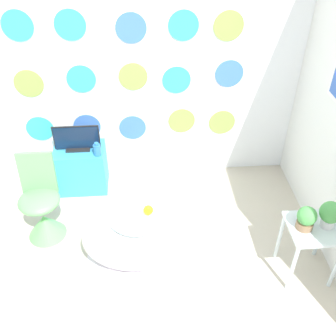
# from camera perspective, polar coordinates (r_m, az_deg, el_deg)

# --- Properties ---
(ground_plane) EXTENTS (12.00, 12.00, 0.00)m
(ground_plane) POSITION_cam_1_polar(r_m,az_deg,el_deg) (3.20, -4.23, -22.26)
(ground_plane) COLOR #BCB29E
(wall_back_dotted) EXTENTS (4.31, 0.05, 2.60)m
(wall_back_dotted) POSITION_cam_1_polar(r_m,az_deg,el_deg) (3.81, -5.61, 15.10)
(wall_back_dotted) COLOR white
(wall_back_dotted) RESTS_ON ground_plane
(rug) EXTENTS (1.06, 0.86, 0.01)m
(rug) POSITION_cam_1_polar(r_m,az_deg,el_deg) (3.52, -3.00, -13.91)
(rug) COLOR silver
(rug) RESTS_ON ground_plane
(bathtub) EXTENTS (0.96, 0.60, 0.56)m
(bathtub) POSITION_cam_1_polar(r_m,az_deg,el_deg) (3.37, -4.23, -9.71)
(bathtub) COLOR white
(bathtub) RESTS_ON ground_plane
(rubber_duck) EXTENTS (0.08, 0.09, 0.09)m
(rubber_duck) POSITION_cam_1_polar(r_m,az_deg,el_deg) (3.12, -2.88, -6.08)
(rubber_duck) COLOR yellow
(rubber_duck) RESTS_ON bathtub
(chair) EXTENTS (0.37, 0.37, 0.83)m
(chair) POSITION_cam_1_polar(r_m,az_deg,el_deg) (3.75, -17.72, -6.16)
(chair) COLOR #66C166
(chair) RESTS_ON ground_plane
(tv_cabinet) EXTENTS (0.51, 0.36, 0.49)m
(tv_cabinet) POSITION_cam_1_polar(r_m,az_deg,el_deg) (4.20, -12.41, -0.01)
(tv_cabinet) COLOR #389ED6
(tv_cabinet) RESTS_ON ground_plane
(tv) EXTENTS (0.45, 0.12, 0.27)m
(tv) POSITION_cam_1_polar(r_m,az_deg,el_deg) (3.99, -13.10, 4.08)
(tv) COLOR black
(tv) RESTS_ON tv_cabinet
(vase) EXTENTS (0.07, 0.07, 0.14)m
(vase) POSITION_cam_1_polar(r_m,az_deg,el_deg) (3.90, -10.24, 2.64)
(vase) COLOR #2D72B7
(vase) RESTS_ON tv_cabinet
(side_table) EXTENTS (0.41, 0.38, 0.54)m
(side_table) POSITION_cam_1_polar(r_m,az_deg,el_deg) (3.36, 20.15, -9.31)
(side_table) COLOR silver
(side_table) RESTS_ON ground_plane
(potted_plant_left) EXTENTS (0.15, 0.15, 0.20)m
(potted_plant_left) POSITION_cam_1_polar(r_m,az_deg,el_deg) (3.18, 19.44, -6.87)
(potted_plant_left) COLOR #8C6B4C
(potted_plant_left) RESTS_ON side_table
(potted_plant_right) EXTENTS (0.17, 0.17, 0.23)m
(potted_plant_right) POSITION_cam_1_polar(r_m,az_deg,el_deg) (3.24, 22.50, -6.14)
(potted_plant_right) COLOR white
(potted_plant_right) RESTS_ON side_table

